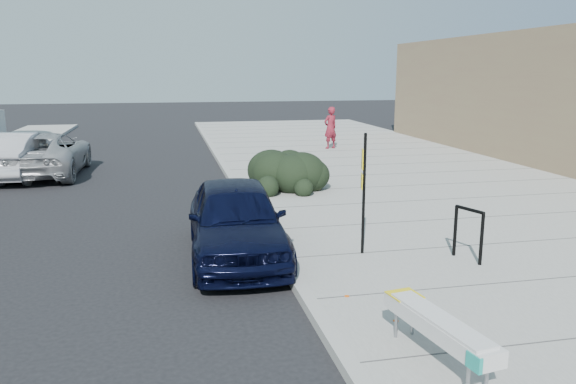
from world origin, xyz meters
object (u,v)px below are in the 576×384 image
Objects in this scene: sign_post at (363,186)px; sedan_navy at (236,219)px; bench at (438,326)px; wagon_silver at (16,155)px; pedestrian at (330,128)px; suv_silver at (45,154)px; bike_rack at (468,229)px.

sign_post is 0.52× the size of sedan_navy.
sedan_navy reaches higher than bench.
wagon_silver is 13.05m from pedestrian.
sign_post is 2.57m from sedan_navy.
pedestrian is (11.56, 3.63, 0.34)m from suv_silver.
suv_silver is (-7.33, 15.32, 0.15)m from bench.
suv_silver is (-7.84, 11.17, -0.73)m from sign_post.
suv_silver reaches higher than bike_rack.
wagon_silver is at bearing 113.26° from bike_rack.
pedestrian reaches higher than suv_silver.
bench is 1.96× the size of bike_rack.
pedestrian is at bearing -158.24° from wagon_silver.
bike_rack is 0.22× the size of sedan_navy.
pedestrian reaches higher than bike_rack.
pedestrian is at bearing 64.18° from bike_rack.
sign_post is at bearing 126.31° from suv_silver.
sedan_navy reaches higher than suv_silver.
bike_rack is at bearing 60.14° from pedestrian.
pedestrian is (12.44, 3.94, 0.30)m from wagon_silver.
pedestrian reaches higher than bench.
sedan_navy is (-2.35, 0.74, -0.72)m from sign_post.
sign_post is at bearing 132.98° from wagon_silver.
bench is at bearing -143.18° from bike_rack.
pedestrian is at bearing 92.15° from sign_post.
bike_rack is 4.42m from sedan_navy.
sign_post is at bearing -15.25° from sedan_navy.
sign_post is 0.48× the size of wagon_silver.
bike_rack is at bearing 46.44° from bench.
bike_rack is 15.37m from suv_silver.
wagon_silver is 2.54× the size of pedestrian.
sign_post is 13.94m from wagon_silver.
bike_rack is at bearing 130.04° from suv_silver.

